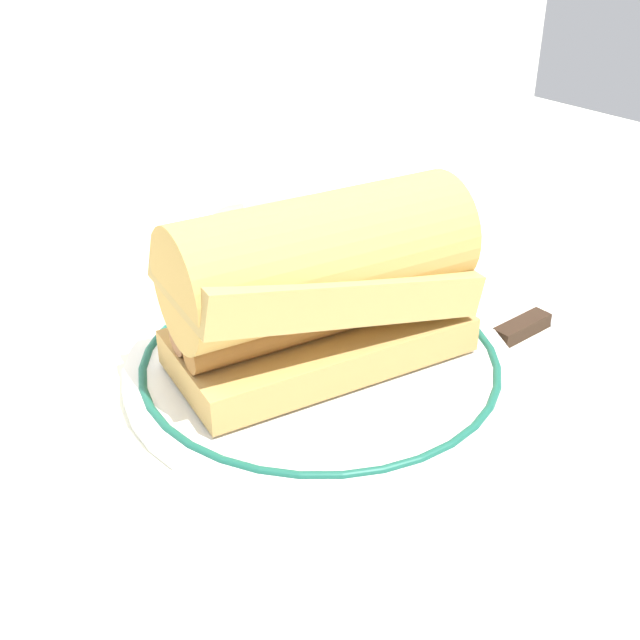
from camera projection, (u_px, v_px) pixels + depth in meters
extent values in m
plane|color=#EBE9CE|center=(328.00, 362.00, 0.60)|extent=(1.50, 1.50, 0.00)
cylinder|color=white|center=(320.00, 366.00, 0.58)|extent=(0.28, 0.28, 0.01)
torus|color=#195947|center=(320.00, 359.00, 0.58)|extent=(0.26, 0.26, 0.01)
cube|color=tan|center=(320.00, 340.00, 0.57)|extent=(0.22, 0.14, 0.03)
cylinder|color=#925B27|center=(329.00, 318.00, 0.55)|extent=(0.21, 0.06, 0.02)
cylinder|color=brown|center=(311.00, 303.00, 0.57)|extent=(0.21, 0.06, 0.02)
cube|color=tan|center=(320.00, 276.00, 0.55)|extent=(0.23, 0.14, 0.07)
cylinder|color=tan|center=(320.00, 257.00, 0.54)|extent=(0.22, 0.12, 0.08)
cylinder|color=silver|center=(276.00, 181.00, 0.80)|extent=(0.07, 0.07, 0.09)
cylinder|color=gold|center=(276.00, 207.00, 0.82)|extent=(0.06, 0.06, 0.04)
cube|color=silver|center=(576.00, 303.00, 0.67)|extent=(0.09, 0.02, 0.01)
cube|color=black|center=(522.00, 328.00, 0.63)|extent=(0.06, 0.02, 0.01)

